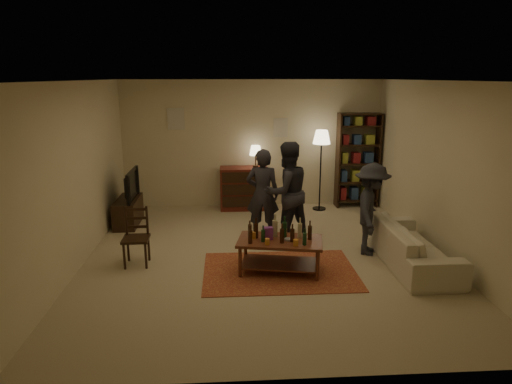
{
  "coord_description": "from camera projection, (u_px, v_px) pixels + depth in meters",
  "views": [
    {
      "loc": [
        -0.55,
        -6.69,
        2.76
      ],
      "look_at": [
        -0.11,
        0.1,
        1.03
      ],
      "focal_mm": 32.0,
      "sensor_mm": 36.0,
      "label": 1
    }
  ],
  "objects": [
    {
      "name": "bookshelf",
      "position": [
        358.0,
        159.0,
        9.76
      ],
      "size": [
        0.9,
        0.34,
        2.02
      ],
      "color": "black",
      "rests_on": "ground"
    },
    {
      "name": "tv_stand",
      "position": [
        128.0,
        205.0,
        8.68
      ],
      "size": [
        0.4,
        1.0,
        1.06
      ],
      "color": "black",
      "rests_on": "ground"
    },
    {
      "name": "floor",
      "position": [
        263.0,
        257.0,
        7.18
      ],
      "size": [
        6.0,
        6.0,
        0.0
      ],
      "primitive_type": "plane",
      "color": "#C6B793",
      "rests_on": "ground"
    },
    {
      "name": "floor_lamp",
      "position": [
        321.0,
        143.0,
        9.39
      ],
      "size": [
        0.36,
        0.36,
        1.69
      ],
      "color": "black",
      "rests_on": "ground"
    },
    {
      "name": "person_by_sofa",
      "position": [
        371.0,
        209.0,
        7.16
      ],
      "size": [
        0.84,
        1.08,
        1.46
      ],
      "primitive_type": "imported",
      "rotation": [
        0.0,
        0.0,
        1.22
      ],
      "color": "#292A31",
      "rests_on": "ground"
    },
    {
      "name": "dresser",
      "position": [
        244.0,
        187.0,
        9.68
      ],
      "size": [
        1.0,
        0.5,
        1.36
      ],
      "color": "maroon",
      "rests_on": "ground"
    },
    {
      "name": "sofa",
      "position": [
        411.0,
        244.0,
        6.86
      ],
      "size": [
        0.81,
        2.08,
        0.61
      ],
      "primitive_type": "imported",
      "rotation": [
        0.0,
        0.0,
        1.57
      ],
      "color": "beige",
      "rests_on": "ground"
    },
    {
      "name": "dining_chair",
      "position": [
        136.0,
        234.0,
        6.82
      ],
      "size": [
        0.39,
        0.39,
        0.89
      ],
      "rotation": [
        0.0,
        0.0,
        0.02
      ],
      "color": "black",
      "rests_on": "ground"
    },
    {
      "name": "coffee_table",
      "position": [
        279.0,
        244.0,
        6.54
      ],
      "size": [
        1.3,
        0.87,
        0.83
      ],
      "rotation": [
        0.0,
        0.0,
        -0.19
      ],
      "color": "brown",
      "rests_on": "ground"
    },
    {
      "name": "room_shell",
      "position": [
        222.0,
        123.0,
        9.58
      ],
      "size": [
        6.0,
        6.0,
        6.0
      ],
      "color": "beige",
      "rests_on": "ground"
    },
    {
      "name": "rug",
      "position": [
        280.0,
        271.0,
        6.64
      ],
      "size": [
        2.2,
        1.5,
        0.01
      ],
      "primitive_type": "cube",
      "color": "maroon",
      "rests_on": "ground"
    },
    {
      "name": "person_right",
      "position": [
        287.0,
        192.0,
        7.71
      ],
      "size": [
        1.03,
        0.93,
        1.72
      ],
      "primitive_type": "imported",
      "rotation": [
        0.0,
        0.0,
        3.56
      ],
      "color": "#27272F",
      "rests_on": "ground"
    },
    {
      "name": "person_left",
      "position": [
        263.0,
        194.0,
        7.85
      ],
      "size": [
        0.63,
        0.47,
        1.58
      ],
      "primitive_type": "imported",
      "rotation": [
        0.0,
        0.0,
        2.97
      ],
      "color": "#28262E",
      "rests_on": "ground"
    }
  ]
}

